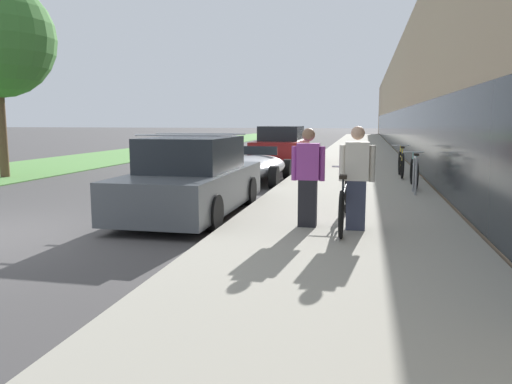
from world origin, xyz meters
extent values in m
cube|color=#A39E8E|center=(5.49, 21.00, 0.06)|extent=(3.87, 70.00, 0.13)
cube|color=tan|center=(12.48, 29.00, 3.08)|extent=(10.00, 70.00, 6.16)
cube|color=#1E2328|center=(7.52, 29.00, 1.25)|extent=(0.10, 63.00, 2.20)
cube|color=#5B9347|center=(-6.47, 25.00, 0.01)|extent=(5.03, 70.00, 0.03)
torus|color=black|center=(5.46, 2.69, 0.47)|extent=(0.06, 0.69, 0.69)
torus|color=black|center=(5.46, 0.68, 0.47)|extent=(0.06, 0.69, 0.69)
cylinder|color=black|center=(5.46, 1.69, 0.68)|extent=(0.04, 1.71, 0.04)
cylinder|color=black|center=(5.46, 1.28, 0.58)|extent=(0.04, 1.01, 0.32)
cylinder|color=black|center=(5.46, 1.04, 0.82)|extent=(0.03, 0.03, 0.28)
cube|color=black|center=(5.46, 1.04, 0.96)|extent=(0.11, 0.22, 0.05)
cylinder|color=black|center=(5.46, 2.53, 0.83)|extent=(0.03, 0.03, 0.30)
cylinder|color=silver|center=(5.46, 2.53, 0.98)|extent=(0.52, 0.03, 0.03)
cube|color=#33384C|center=(5.65, 1.32, 0.51)|extent=(0.29, 0.21, 0.76)
cube|color=beige|center=(5.65, 1.32, 1.18)|extent=(0.36, 0.21, 0.58)
cylinder|color=beige|center=(5.43, 1.32, 1.15)|extent=(0.09, 0.09, 0.55)
cylinder|color=beige|center=(5.87, 1.32, 1.15)|extent=(0.09, 0.09, 0.55)
sphere|color=tan|center=(5.65, 1.32, 1.60)|extent=(0.21, 0.21, 0.21)
cube|color=black|center=(4.90, 1.39, 0.50)|extent=(0.29, 0.21, 0.74)
cube|color=#933D93|center=(4.90, 1.39, 1.15)|extent=(0.35, 0.21, 0.57)
cylinder|color=#933D93|center=(4.68, 1.39, 1.12)|extent=(0.09, 0.09, 0.54)
cylinder|color=#933D93|center=(5.12, 1.39, 1.12)|extent=(0.09, 0.09, 0.54)
sphere|color=#936B51|center=(4.90, 1.39, 1.57)|extent=(0.20, 0.20, 0.20)
cylinder|color=gray|center=(6.90, 5.23, 0.54)|extent=(0.05, 0.05, 0.82)
cylinder|color=gray|center=(6.90, 5.78, 0.54)|extent=(0.05, 0.05, 0.82)
cylinder|color=gray|center=(6.90, 5.50, 0.95)|extent=(0.05, 0.55, 0.05)
torus|color=black|center=(6.99, 7.21, 0.47)|extent=(0.06, 0.69, 0.69)
torus|color=black|center=(6.99, 6.12, 0.47)|extent=(0.06, 0.69, 0.69)
cylinder|color=#7AD1C6|center=(6.99, 6.67, 0.68)|extent=(0.04, 0.92, 0.04)
cylinder|color=#7AD1C6|center=(6.99, 6.45, 0.58)|extent=(0.04, 0.56, 0.32)
cylinder|color=#7AD1C6|center=(6.99, 6.32, 0.82)|extent=(0.03, 0.03, 0.28)
cube|color=black|center=(6.99, 6.32, 0.96)|extent=(0.11, 0.22, 0.05)
cylinder|color=#7AD1C6|center=(6.99, 7.12, 0.83)|extent=(0.03, 0.03, 0.30)
cylinder|color=silver|center=(6.99, 7.12, 0.98)|extent=(0.52, 0.03, 0.03)
torus|color=black|center=(6.83, 9.58, 0.49)|extent=(0.06, 0.73, 0.73)
torus|color=black|center=(6.83, 8.47, 0.49)|extent=(0.06, 0.73, 0.73)
cylinder|color=yellow|center=(6.83, 9.03, 0.71)|extent=(0.04, 0.95, 0.04)
cylinder|color=yellow|center=(6.83, 8.80, 0.61)|extent=(0.04, 0.57, 0.33)
cylinder|color=yellow|center=(6.83, 8.67, 0.87)|extent=(0.03, 0.03, 0.30)
cube|color=black|center=(6.83, 8.67, 1.02)|extent=(0.11, 0.22, 0.05)
cylinder|color=yellow|center=(6.83, 9.49, 0.87)|extent=(0.03, 0.03, 0.32)
cylinder|color=silver|center=(6.83, 9.49, 1.03)|extent=(0.52, 0.03, 0.03)
cube|color=#4C5156|center=(2.57, 2.60, 0.50)|extent=(1.72, 4.37, 0.70)
cube|color=#1E2328|center=(2.57, 2.60, 1.16)|extent=(1.48, 2.19, 0.62)
cylinder|color=silver|center=(2.57, 3.08, 1.53)|extent=(1.84, 0.04, 0.04)
cylinder|color=silver|center=(2.57, 2.12, 1.53)|extent=(1.84, 0.04, 0.04)
cylinder|color=black|center=(1.78, 3.91, 0.30)|extent=(0.22, 0.60, 0.60)
cylinder|color=black|center=(3.37, 3.91, 0.30)|extent=(0.22, 0.60, 0.60)
cylinder|color=black|center=(1.78, 1.29, 0.30)|extent=(0.22, 0.60, 0.60)
cylinder|color=black|center=(3.37, 1.29, 0.30)|extent=(0.22, 0.60, 0.60)
ellipsoid|color=silver|center=(2.60, 7.72, 0.46)|extent=(1.78, 4.09, 0.64)
cube|color=#1E2328|center=(2.60, 8.23, 0.90)|extent=(1.25, 0.04, 0.26)
cylinder|color=black|center=(1.77, 8.91, 0.30)|extent=(0.22, 0.60, 0.60)
cylinder|color=black|center=(3.43, 8.91, 0.30)|extent=(0.22, 0.60, 0.60)
cylinder|color=black|center=(1.77, 6.53, 0.30)|extent=(0.22, 0.60, 0.60)
cylinder|color=black|center=(3.43, 6.53, 0.30)|extent=(0.22, 0.60, 0.60)
cube|color=maroon|center=(2.58, 12.88, 0.58)|extent=(1.75, 4.13, 0.86)
cube|color=#1E2328|center=(2.58, 12.88, 1.29)|extent=(1.51, 2.06, 0.56)
cylinder|color=black|center=(1.77, 14.12, 0.30)|extent=(0.22, 0.60, 0.60)
cylinder|color=black|center=(3.39, 14.12, 0.30)|extent=(0.22, 0.60, 0.60)
cylinder|color=black|center=(1.77, 11.64, 0.30)|extent=(0.22, 0.60, 0.60)
cylinder|color=black|center=(3.39, 11.64, 0.30)|extent=(0.22, 0.60, 0.60)
cylinder|color=brown|center=(-5.29, 7.22, 1.50)|extent=(0.28, 0.28, 3.00)
camera|label=1|loc=(5.75, -6.35, 1.79)|focal=35.00mm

